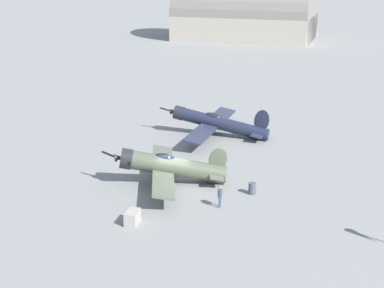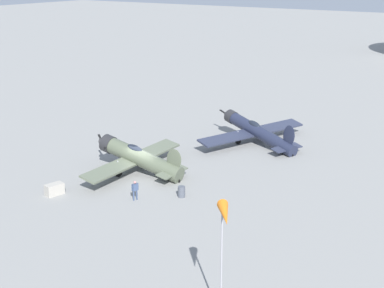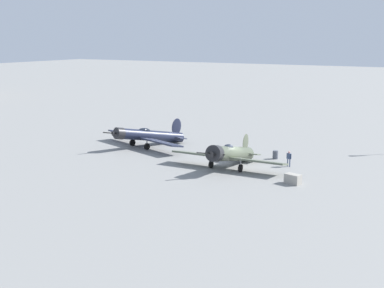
{
  "view_description": "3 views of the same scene",
  "coord_description": "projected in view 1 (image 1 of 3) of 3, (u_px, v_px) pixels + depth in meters",
  "views": [
    {
      "loc": [
        -0.39,
        -48.3,
        18.03
      ],
      "look_at": [
        1.55,
        5.68,
        1.6
      ],
      "focal_mm": 59.81,
      "sensor_mm": 36.0,
      "label": 1
    },
    {
      "loc": [
        29.94,
        -37.35,
        17.76
      ],
      "look_at": [
        1.55,
        5.68,
        1.6
      ],
      "focal_mm": 53.05,
      "sensor_mm": 36.0,
      "label": 2
    },
    {
      "loc": [
        -49.08,
        -23.97,
        13.29
      ],
      "look_at": [
        1.55,
        5.68,
        1.6
      ],
      "focal_mm": 50.58,
      "sensor_mm": 36.0,
      "label": 3
    }
  ],
  "objects": [
    {
      "name": "ground_plane",
      "position": [
        175.0,
        184.0,
        51.44
      ],
      "size": [
        400.0,
        400.0,
        0.0
      ],
      "primitive_type": "plane",
      "color": "gray"
    },
    {
      "name": "airplane_foreground",
      "position": [
        169.0,
        166.0,
        50.99
      ],
      "size": [
        10.26,
        12.38,
        3.19
      ],
      "rotation": [
        0.0,
        0.0,
        3.15
      ],
      "color": "#4C5442",
      "rests_on": "ground_plane"
    },
    {
      "name": "airplane_mid_apron",
      "position": [
        217.0,
        123.0,
        64.26
      ],
      "size": [
        11.04,
        13.29,
        3.32
      ],
      "rotation": [
        0.0,
        0.0,
        2.8
      ],
      "color": "#1E2338",
      "rests_on": "ground_plane"
    },
    {
      "name": "ground_crew_mechanic",
      "position": [
        220.0,
        195.0,
        46.47
      ],
      "size": [
        0.36,
        0.6,
        1.62
      ],
      "rotation": [
        0.0,
        0.0,
        2.79
      ],
      "color": "#384766",
      "rests_on": "ground_plane"
    },
    {
      "name": "equipment_crate",
      "position": [
        132.0,
        217.0,
        43.81
      ],
      "size": [
        1.15,
        1.62,
        0.92
      ],
      "rotation": [
        0.0,
        0.0,
        4.46
      ],
      "color": "#9E998E",
      "rests_on": "ground_plane"
    },
    {
      "name": "fuel_drum",
      "position": [
        252.0,
        188.0,
        49.17
      ],
      "size": [
        0.62,
        0.62,
        0.91
      ],
      "color": "#474C56",
      "rests_on": "ground_plane"
    },
    {
      "name": "distant_hangar",
      "position": [
        246.0,
        18.0,
        133.86
      ],
      "size": [
        32.14,
        25.57,
        17.15
      ],
      "rotation": [
        0.0,
        0.0,
        2.8
      ],
      "color": "#ADA393",
      "rests_on": "ground_plane"
    }
  ]
}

